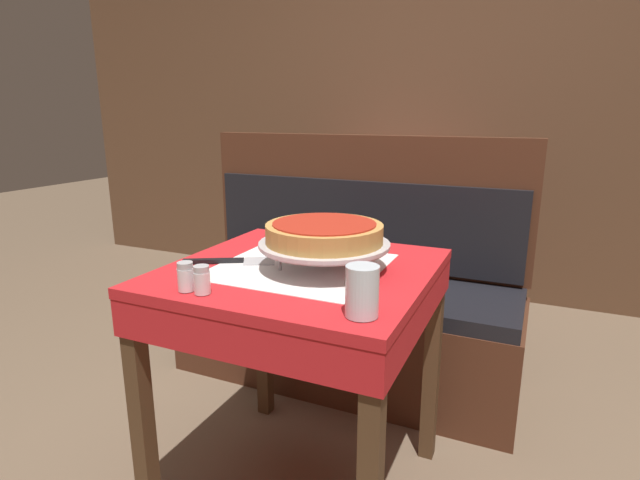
% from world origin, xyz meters
% --- Properties ---
extents(dining_table_front, '(0.74, 0.74, 0.77)m').
position_xyz_m(dining_table_front, '(0.00, 0.00, 0.67)').
color(dining_table_front, red).
rests_on(dining_table_front, ground_plane).
extents(dining_table_rear, '(0.83, 0.83, 0.76)m').
position_xyz_m(dining_table_rear, '(-0.26, 1.62, 0.65)').
color(dining_table_rear, red).
rests_on(dining_table_rear, ground_plane).
extents(booth_bench, '(1.54, 0.52, 1.11)m').
position_xyz_m(booth_bench, '(-0.14, 0.75, 0.33)').
color(booth_bench, '#4C2819').
rests_on(booth_bench, ground_plane).
extents(back_wall_panel, '(6.00, 0.04, 2.40)m').
position_xyz_m(back_wall_panel, '(0.00, 2.12, 1.20)').
color(back_wall_panel, brown).
rests_on(back_wall_panel, ground_plane).
extents(pizza_pan_stand, '(0.37, 0.37, 0.08)m').
position_xyz_m(pizza_pan_stand, '(0.07, 0.00, 0.84)').
color(pizza_pan_stand, '#ADADB2').
rests_on(pizza_pan_stand, dining_table_front).
extents(deep_dish_pizza, '(0.33, 0.33, 0.06)m').
position_xyz_m(deep_dish_pizza, '(0.07, 0.00, 0.88)').
color(deep_dish_pizza, '#C68E47').
rests_on(deep_dish_pizza, pizza_pan_stand).
extents(pizza_server, '(0.26, 0.17, 0.01)m').
position_xyz_m(pizza_server, '(-0.20, -0.05, 0.78)').
color(pizza_server, '#BCBCC1').
rests_on(pizza_server, dining_table_front).
extents(water_glass_near, '(0.07, 0.07, 0.11)m').
position_xyz_m(water_glass_near, '(0.29, -0.28, 0.83)').
color(water_glass_near, silver).
rests_on(water_glass_near, dining_table_front).
extents(salt_shaker, '(0.04, 0.04, 0.07)m').
position_xyz_m(salt_shaker, '(-0.17, -0.31, 0.81)').
color(salt_shaker, silver).
rests_on(salt_shaker, dining_table_front).
extents(pepper_shaker, '(0.04, 0.04, 0.07)m').
position_xyz_m(pepper_shaker, '(-0.12, -0.31, 0.81)').
color(pepper_shaker, silver).
rests_on(pepper_shaker, dining_table_front).
extents(condiment_caddy, '(0.12, 0.12, 0.17)m').
position_xyz_m(condiment_caddy, '(-0.35, 1.60, 0.81)').
color(condiment_caddy, black).
rests_on(condiment_caddy, dining_table_rear).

